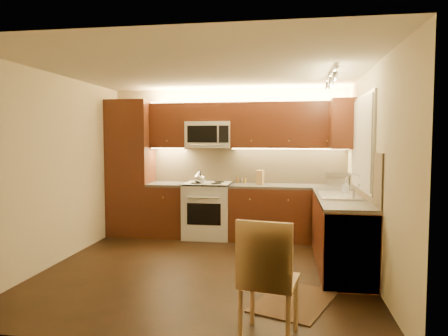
% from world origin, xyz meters
% --- Properties ---
extents(floor, '(4.00, 4.00, 0.01)m').
position_xyz_m(floor, '(0.00, 0.00, 0.00)').
color(floor, black).
rests_on(floor, ground).
extents(ceiling, '(4.00, 4.00, 0.01)m').
position_xyz_m(ceiling, '(0.00, 0.00, 2.50)').
color(ceiling, beige).
rests_on(ceiling, ground).
extents(wall_back, '(4.00, 0.01, 2.50)m').
position_xyz_m(wall_back, '(0.00, 2.00, 1.25)').
color(wall_back, beige).
rests_on(wall_back, ground).
extents(wall_front, '(4.00, 0.01, 2.50)m').
position_xyz_m(wall_front, '(0.00, -2.00, 1.25)').
color(wall_front, beige).
rests_on(wall_front, ground).
extents(wall_left, '(0.01, 4.00, 2.50)m').
position_xyz_m(wall_left, '(-2.00, 0.00, 1.25)').
color(wall_left, beige).
rests_on(wall_left, ground).
extents(wall_right, '(0.01, 4.00, 2.50)m').
position_xyz_m(wall_right, '(2.00, 0.00, 1.25)').
color(wall_right, beige).
rests_on(wall_right, ground).
extents(pantry, '(0.70, 0.60, 2.30)m').
position_xyz_m(pantry, '(-1.65, 1.70, 1.15)').
color(pantry, '#441C0E').
rests_on(pantry, floor).
extents(base_cab_back_left, '(0.62, 0.60, 0.86)m').
position_xyz_m(base_cab_back_left, '(-0.99, 1.70, 0.43)').
color(base_cab_back_left, '#441C0E').
rests_on(base_cab_back_left, floor).
extents(counter_back_left, '(0.62, 0.60, 0.04)m').
position_xyz_m(counter_back_left, '(-0.99, 1.70, 0.88)').
color(counter_back_left, '#393734').
rests_on(counter_back_left, base_cab_back_left).
extents(base_cab_back_right, '(1.92, 0.60, 0.86)m').
position_xyz_m(base_cab_back_right, '(1.04, 1.70, 0.43)').
color(base_cab_back_right, '#441C0E').
rests_on(base_cab_back_right, floor).
extents(counter_back_right, '(1.92, 0.60, 0.04)m').
position_xyz_m(counter_back_right, '(1.04, 1.70, 0.88)').
color(counter_back_right, '#393734').
rests_on(counter_back_right, base_cab_back_right).
extents(base_cab_right, '(0.60, 2.00, 0.86)m').
position_xyz_m(base_cab_right, '(1.70, 0.40, 0.43)').
color(base_cab_right, '#441C0E').
rests_on(base_cab_right, floor).
extents(counter_right, '(0.60, 2.00, 0.04)m').
position_xyz_m(counter_right, '(1.70, 0.40, 0.88)').
color(counter_right, '#393734').
rests_on(counter_right, base_cab_right).
extents(dishwasher, '(0.58, 0.60, 0.84)m').
position_xyz_m(dishwasher, '(1.70, -0.30, 0.43)').
color(dishwasher, silver).
rests_on(dishwasher, floor).
extents(backsplash_back, '(3.30, 0.02, 0.60)m').
position_xyz_m(backsplash_back, '(0.35, 1.99, 1.20)').
color(backsplash_back, tan).
rests_on(backsplash_back, wall_back).
extents(backsplash_right, '(0.02, 2.00, 0.60)m').
position_xyz_m(backsplash_right, '(1.99, 0.40, 1.20)').
color(backsplash_right, tan).
rests_on(backsplash_right, wall_right).
extents(upper_cab_back_left, '(0.62, 0.35, 0.75)m').
position_xyz_m(upper_cab_back_left, '(-0.99, 1.82, 1.88)').
color(upper_cab_back_left, '#441C0E').
rests_on(upper_cab_back_left, wall_back).
extents(upper_cab_back_right, '(1.92, 0.35, 0.75)m').
position_xyz_m(upper_cab_back_right, '(1.04, 1.82, 1.88)').
color(upper_cab_back_right, '#441C0E').
rests_on(upper_cab_back_right, wall_back).
extents(upper_cab_bridge, '(0.76, 0.35, 0.31)m').
position_xyz_m(upper_cab_bridge, '(-0.30, 1.82, 2.09)').
color(upper_cab_bridge, '#441C0E').
rests_on(upper_cab_bridge, wall_back).
extents(upper_cab_right_corner, '(0.35, 0.50, 0.75)m').
position_xyz_m(upper_cab_right_corner, '(1.82, 1.40, 1.88)').
color(upper_cab_right_corner, '#441C0E').
rests_on(upper_cab_right_corner, wall_right).
extents(stove, '(0.76, 0.65, 0.92)m').
position_xyz_m(stove, '(-0.30, 1.68, 0.46)').
color(stove, silver).
rests_on(stove, floor).
extents(microwave, '(0.76, 0.38, 0.44)m').
position_xyz_m(microwave, '(-0.30, 1.81, 1.72)').
color(microwave, silver).
rests_on(microwave, wall_back).
extents(window_frame, '(0.03, 1.44, 1.24)m').
position_xyz_m(window_frame, '(1.99, 0.55, 1.60)').
color(window_frame, silver).
rests_on(window_frame, wall_right).
extents(window_blinds, '(0.02, 1.36, 1.16)m').
position_xyz_m(window_blinds, '(1.97, 0.55, 1.60)').
color(window_blinds, silver).
rests_on(window_blinds, wall_right).
extents(sink, '(0.52, 0.86, 0.15)m').
position_xyz_m(sink, '(1.70, 0.55, 0.98)').
color(sink, silver).
rests_on(sink, counter_right).
extents(faucet, '(0.20, 0.04, 0.30)m').
position_xyz_m(faucet, '(1.88, 0.55, 1.05)').
color(faucet, silver).
rests_on(faucet, counter_right).
extents(track_light_bar, '(0.04, 1.20, 0.03)m').
position_xyz_m(track_light_bar, '(1.55, 0.40, 2.46)').
color(track_light_bar, silver).
rests_on(track_light_bar, ceiling).
extents(kettle, '(0.25, 0.25, 0.22)m').
position_xyz_m(kettle, '(-0.41, 1.55, 1.03)').
color(kettle, silver).
rests_on(kettle, stove).
extents(toaster_oven, '(0.41, 0.34, 0.22)m').
position_xyz_m(toaster_oven, '(1.82, 1.81, 1.01)').
color(toaster_oven, silver).
rests_on(toaster_oven, counter_back_right).
extents(knife_block, '(0.13, 0.18, 0.23)m').
position_xyz_m(knife_block, '(0.57, 1.75, 1.02)').
color(knife_block, '#B0854F').
rests_on(knife_block, counter_back_right).
extents(spice_jar_a, '(0.06, 0.06, 0.09)m').
position_xyz_m(spice_jar_a, '(0.51, 1.84, 0.95)').
color(spice_jar_a, silver).
rests_on(spice_jar_a, counter_back_right).
extents(spice_jar_b, '(0.05, 0.05, 0.10)m').
position_xyz_m(spice_jar_b, '(0.17, 1.92, 0.95)').
color(spice_jar_b, brown).
rests_on(spice_jar_b, counter_back_right).
extents(spice_jar_c, '(0.05, 0.05, 0.09)m').
position_xyz_m(spice_jar_c, '(0.26, 1.91, 0.95)').
color(spice_jar_c, silver).
rests_on(spice_jar_c, counter_back_right).
extents(spice_jar_d, '(0.05, 0.05, 0.09)m').
position_xyz_m(spice_jar_d, '(0.30, 1.90, 0.94)').
color(spice_jar_d, olive).
rests_on(spice_jar_d, counter_back_right).
extents(soap_bottle, '(0.08, 0.09, 0.17)m').
position_xyz_m(soap_bottle, '(1.82, 0.88, 0.98)').
color(soap_bottle, silver).
rests_on(soap_bottle, counter_right).
extents(rug, '(0.96, 1.14, 0.01)m').
position_xyz_m(rug, '(1.10, -0.90, 0.01)').
color(rug, black).
rests_on(rug, floor).
extents(dining_chair, '(0.52, 0.52, 1.01)m').
position_xyz_m(dining_chair, '(0.88, -1.70, 0.51)').
color(dining_chair, '#B0854F').
rests_on(dining_chair, floor).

